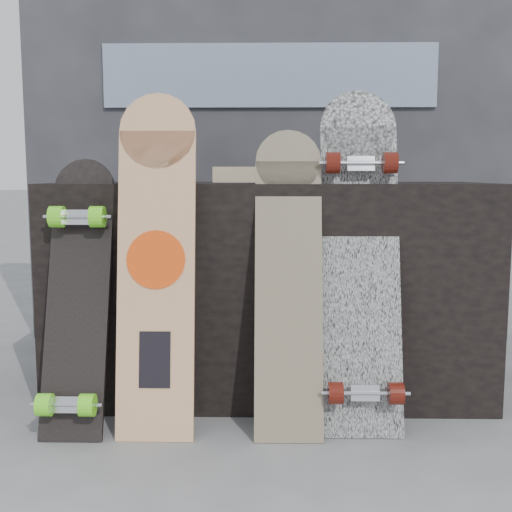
{
  "coord_description": "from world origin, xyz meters",
  "views": [
    {
      "loc": [
        -0.0,
        -1.92,
        0.84
      ],
      "look_at": [
        -0.04,
        0.2,
        0.56
      ],
      "focal_mm": 45.0,
      "sensor_mm": 36.0,
      "label": 1
    }
  ],
  "objects_px": {
    "skateboard_dark": "(77,292)",
    "longboard_geisha": "(156,255)",
    "longboard_celtic": "(288,271)",
    "longboard_cascadia": "(361,251)",
    "vendor_table": "(269,288)"
  },
  "relations": [
    {
      "from": "longboard_geisha",
      "to": "longboard_celtic",
      "type": "bearing_deg",
      "value": 5.62
    },
    {
      "from": "longboard_cascadia",
      "to": "skateboard_dark",
      "type": "bearing_deg",
      "value": -175.87
    },
    {
      "from": "longboard_geisha",
      "to": "vendor_table",
      "type": "bearing_deg",
      "value": 48.13
    },
    {
      "from": "longboard_celtic",
      "to": "longboard_cascadia",
      "type": "bearing_deg",
      "value": 10.6
    },
    {
      "from": "vendor_table",
      "to": "longboard_celtic",
      "type": "bearing_deg",
      "value": -80.23
    },
    {
      "from": "vendor_table",
      "to": "longboard_geisha",
      "type": "bearing_deg",
      "value": -131.87
    },
    {
      "from": "longboard_cascadia",
      "to": "skateboard_dark",
      "type": "distance_m",
      "value": 0.94
    },
    {
      "from": "longboard_cascadia",
      "to": "skateboard_dark",
      "type": "relative_size",
      "value": 1.26
    },
    {
      "from": "longboard_celtic",
      "to": "longboard_cascadia",
      "type": "xyz_separation_m",
      "value": [
        0.24,
        0.04,
        0.06
      ]
    },
    {
      "from": "longboard_geisha",
      "to": "longboard_celtic",
      "type": "distance_m",
      "value": 0.43
    },
    {
      "from": "skateboard_dark",
      "to": "longboard_geisha",
      "type": "bearing_deg",
      "value": -4.21
    },
    {
      "from": "longboard_geisha",
      "to": "skateboard_dark",
      "type": "height_order",
      "value": "longboard_geisha"
    },
    {
      "from": "vendor_table",
      "to": "longboard_geisha",
      "type": "relative_size",
      "value": 1.46
    },
    {
      "from": "vendor_table",
      "to": "skateboard_dark",
      "type": "bearing_deg",
      "value": -148.5
    },
    {
      "from": "vendor_table",
      "to": "longboard_celtic",
      "type": "relative_size",
      "value": 1.63
    }
  ]
}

